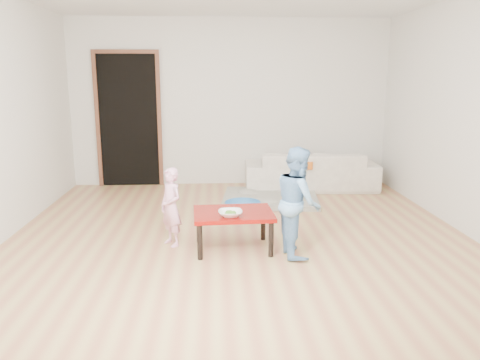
{
  "coord_description": "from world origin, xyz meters",
  "views": [
    {
      "loc": [
        -0.27,
        -4.97,
        1.71
      ],
      "look_at": [
        0.0,
        -0.2,
        0.65
      ],
      "focal_mm": 35.0,
      "sensor_mm": 36.0,
      "label": 1
    }
  ],
  "objects": [
    {
      "name": "floor",
      "position": [
        0.0,
        0.0,
        0.0
      ],
      "size": [
        5.0,
        5.0,
        0.01
      ],
      "primitive_type": "cube",
      "color": "#B4734D",
      "rests_on": "ground"
    },
    {
      "name": "back_wall",
      "position": [
        0.0,
        2.5,
        1.3
      ],
      "size": [
        5.0,
        0.02,
        2.6
      ],
      "primitive_type": "cube",
      "color": "silver",
      "rests_on": "floor"
    },
    {
      "name": "right_wall",
      "position": [
        2.5,
        0.0,
        1.3
      ],
      "size": [
        0.02,
        5.0,
        2.6
      ],
      "primitive_type": "cube",
      "color": "silver",
      "rests_on": "floor"
    },
    {
      "name": "doorway",
      "position": [
        -1.6,
        2.48,
        1.02
      ],
      "size": [
        1.02,
        0.08,
        2.11
      ],
      "primitive_type": null,
      "color": "brown",
      "rests_on": "back_wall"
    },
    {
      "name": "sofa",
      "position": [
        1.22,
        2.05,
        0.29
      ],
      "size": [
        2.04,
        0.88,
        0.59
      ],
      "primitive_type": "imported",
      "rotation": [
        0.0,
        0.0,
        3.09
      ],
      "color": "white",
      "rests_on": "floor"
    },
    {
      "name": "cushion",
      "position": [
        1.0,
        1.84,
        0.44
      ],
      "size": [
        0.49,
        0.45,
        0.11
      ],
      "primitive_type": "cube",
      "rotation": [
        0.0,
        0.0,
        -0.23
      ],
      "color": "#D56117",
      "rests_on": "sofa"
    },
    {
      "name": "red_table",
      "position": [
        -0.08,
        -0.5,
        0.2
      ],
      "size": [
        0.81,
        0.63,
        0.39
      ],
      "primitive_type": null,
      "rotation": [
        0.0,
        0.0,
        0.05
      ],
      "color": "maroon",
      "rests_on": "floor"
    },
    {
      "name": "bowl",
      "position": [
        -0.12,
        -0.65,
        0.42
      ],
      "size": [
        0.23,
        0.23,
        0.06
      ],
      "primitive_type": "imported",
      "color": "white",
      "rests_on": "red_table"
    },
    {
      "name": "broccoli",
      "position": [
        -0.12,
        -0.65,
        0.42
      ],
      "size": [
        0.12,
        0.12,
        0.06
      ],
      "primitive_type": null,
      "color": "#2D5919",
      "rests_on": "red_table"
    },
    {
      "name": "child_pink",
      "position": [
        -0.71,
        -0.34,
        0.41
      ],
      "size": [
        0.33,
        0.35,
        0.81
      ],
      "primitive_type": "imported",
      "rotation": [
        0.0,
        0.0,
        -0.92
      ],
      "color": "pink",
      "rests_on": "floor"
    },
    {
      "name": "child_blue",
      "position": [
        0.53,
        -0.66,
        0.53
      ],
      "size": [
        0.44,
        0.55,
        1.07
      ],
      "primitive_type": "imported",
      "rotation": [
        0.0,
        0.0,
        1.64
      ],
      "color": "#589BCC",
      "rests_on": "floor"
    },
    {
      "name": "basin",
      "position": [
        0.09,
        0.78,
        0.07
      ],
      "size": [
        0.46,
        0.46,
        0.14
      ],
      "primitive_type": "imported",
      "color": "#3279BE",
      "rests_on": "floor"
    },
    {
      "name": "blanket",
      "position": [
        0.51,
        1.37,
        0.03
      ],
      "size": [
        1.42,
        1.23,
        0.07
      ],
      "primitive_type": null,
      "rotation": [
        0.0,
        0.0,
        -0.11
      ],
      "color": "#A1A08E",
      "rests_on": "floor"
    }
  ]
}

